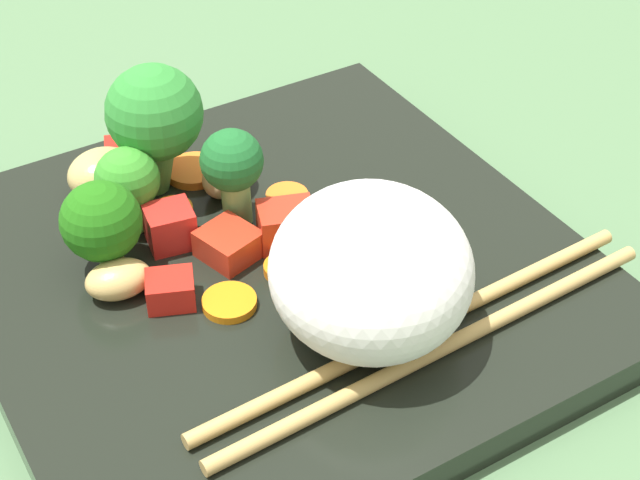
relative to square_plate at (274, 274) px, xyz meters
The scene contains 21 objects.
ground_plane 1.93cm from the square_plate, ahead, with size 110.00×110.00×2.00cm, color #4C7048.
square_plate is the anchor object (origin of this frame).
rice_mound 7.66cm from the square_plate, 101.83° to the left, with size 9.53×8.87×6.70cm, color white.
broccoli_floret_0 8.72cm from the square_plate, 28.74° to the right, with size 3.85×3.85×4.85cm.
broccoli_floret_1 5.66cm from the square_plate, 90.72° to the right, with size 3.15×3.15×5.29cm.
broccoli_floret_2 8.51cm from the square_plate, 54.64° to the right, with size 3.24×3.24×4.39cm.
broccoli_floret_3 10.06cm from the square_plate, 76.67° to the right, with size 4.96×4.96×7.32cm.
carrot_slice_0 3.92cm from the square_plate, 27.07° to the left, with size 2.54×2.54×0.41cm, color orange.
carrot_slice_1 6.51cm from the square_plate, 66.96° to the right, with size 2.08×2.08×0.47cm, color orange.
carrot_slice_2 1.62cm from the square_plate, 73.64° to the left, with size 2.02×2.02×0.48cm, color orange.
carrot_slice_3 4.87cm from the square_plate, 129.36° to the right, with size 2.22×2.22×0.51cm, color orange.
carrot_slice_4 8.55cm from the square_plate, 90.48° to the right, with size 3.02×3.02×0.47cm, color orange.
pepper_chunk_0 2.51cm from the square_plate, 145.82° to the right, with size 2.73×2.21×2.02cm, color red.
pepper_chunk_1 2.74cm from the square_plate, 41.66° to the right, with size 2.46×2.63×1.44cm, color red.
pepper_chunk_2 5.71cm from the square_plate, ahead, with size 2.19×1.89×1.41cm, color red.
pepper_chunk_3 5.60cm from the square_plate, 47.18° to the right, with size 2.26×2.07×2.05cm, color red.
pepper_chunk_4 10.74cm from the square_plate, 75.97° to the right, with size 3.12×3.02×1.59cm, color red.
chicken_piece_0 6.51cm from the square_plate, 97.70° to the right, with size 3.33×2.33×2.11cm, color tan.
chicken_piece_1 10.81cm from the square_plate, 63.80° to the right, with size 3.74×3.35×2.46cm, color tan.
chicken_piece_2 7.64cm from the square_plate, 14.06° to the right, with size 3.09×2.25×1.70cm, color tan.
chopstick_pair 9.19cm from the square_plate, 108.90° to the left, with size 23.38×2.54×0.71cm.
Camera 1 is at (17.50, 31.58, 32.80)cm, focal length 54.94 mm.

